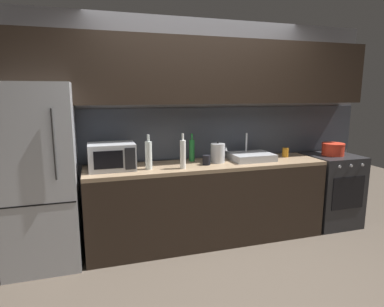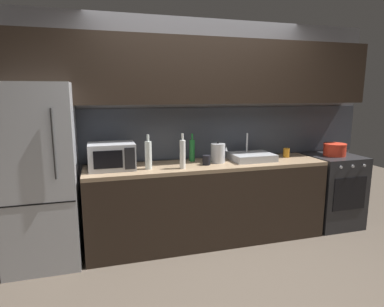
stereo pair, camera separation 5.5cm
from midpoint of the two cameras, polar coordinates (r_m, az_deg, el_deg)
The scene contains 14 objects.
ground_plane at distance 3.16m, azimuth 8.07°, elevation -21.40°, with size 10.00×10.00×0.00m, color #4C4238.
back_wall at distance 3.80m, azimuth 0.95°, elevation 8.79°, with size 4.40×0.44×2.50m.
counter_run at distance 3.72m, azimuth 2.33°, elevation -8.54°, with size 2.66×0.60×0.90m.
refrigerator at distance 3.45m, azimuth -25.59°, elevation -3.66°, with size 0.68×0.69×1.76m.
oven_range at distance 4.53m, azimuth 22.80°, elevation -5.86°, with size 0.60×0.62×0.90m.
microwave at distance 3.39m, azimuth -14.35°, elevation -0.50°, with size 0.46×0.35×0.27m.
sink_basin at distance 3.83m, azimuth 9.92°, elevation -0.52°, with size 0.48×0.38×0.30m.
kettle at distance 3.64m, azimuth 4.11°, elevation 0.11°, with size 0.20×0.16×0.24m.
wine_bottle_white at distance 3.33m, azimuth -2.09°, elevation -0.07°, with size 0.06×0.06×0.36m.
wine_bottle_clear at distance 3.33m, azimuth -8.10°, elevation -0.24°, with size 0.07×0.07×0.36m.
wine_bottle_green at distance 3.69m, azimuth -0.45°, elevation 0.64°, with size 0.06×0.06×0.32m.
mug_amber at distance 4.10m, azimuth 15.69°, elevation 0.17°, with size 0.08×0.08×0.11m, color #B27019.
mug_dark at distance 3.52m, azimuth 2.11°, elevation -1.17°, with size 0.09×0.09×0.10m, color black.
cooking_pot at distance 4.41m, azimuth 23.19°, elevation 0.71°, with size 0.27×0.27×0.15m.
Camera 1 is at (-1.20, -2.41, 1.67)m, focal length 30.38 mm.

